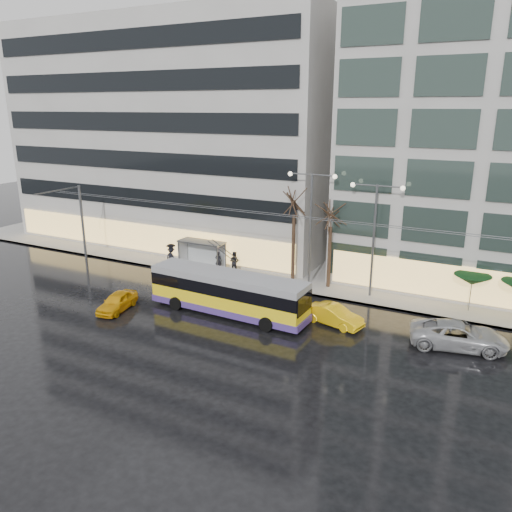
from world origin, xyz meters
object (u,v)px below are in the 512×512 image
Objects in this scene: trolleybus at (228,294)px; taxi_a at (117,302)px; street_lamp_near at (311,214)px; bus_shelter at (199,248)px.

taxi_a is (-7.38, -3.05, -0.82)m from trolleybus.
street_lamp_near reaches higher than trolleybus.
trolleybus is at bearing -45.95° from bus_shelter.
taxi_a is at bearing -134.03° from street_lamp_near.
trolleybus reaches higher than taxi_a.
street_lamp_near reaches higher than taxi_a.
trolleybus is 10.59m from bus_shelter.
trolleybus reaches higher than bus_shelter.
street_lamp_near is at bearing 0.63° from bus_shelter.
bus_shelter is 10.74m from taxi_a.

